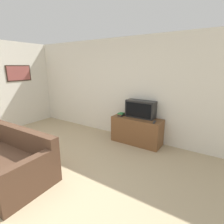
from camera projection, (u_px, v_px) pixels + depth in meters
ground_plane at (15, 196)px, 2.62m from camera, size 14.00×14.00×0.00m
wall_back at (119, 88)px, 4.74m from camera, size 9.00×0.06×2.60m
tv_stand at (137, 130)px, 4.38m from camera, size 1.24×0.49×0.65m
television at (141, 109)px, 4.30m from camera, size 0.73×0.29×0.42m
couch at (2, 161)px, 3.08m from camera, size 2.02×1.03×0.79m
book_stack at (121, 114)px, 4.49m from camera, size 0.14×0.18×0.07m
remote_on_stand at (154, 122)px, 3.95m from camera, size 0.08×0.19×0.02m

